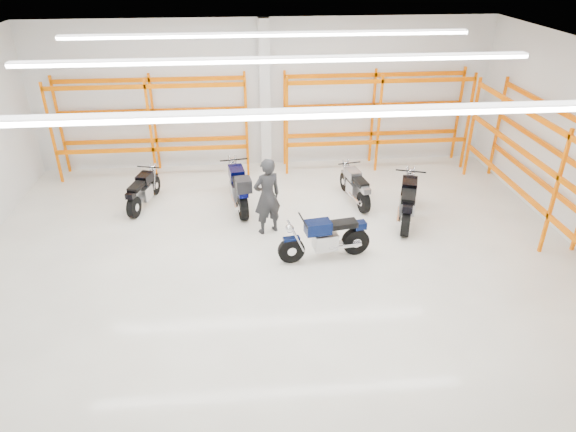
{
  "coord_description": "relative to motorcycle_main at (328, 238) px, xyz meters",
  "views": [
    {
      "loc": [
        -0.73,
        -9.6,
        6.43
      ],
      "look_at": [
        0.21,
        0.5,
        0.96
      ],
      "focal_mm": 32.0,
      "sensor_mm": 36.0,
      "label": 1
    }
  ],
  "objects": [
    {
      "name": "ground",
      "position": [
        -1.1,
        -0.23,
        -0.49
      ],
      "size": [
        14.0,
        14.0,
        0.0
      ],
      "primitive_type": "plane",
      "color": "beige",
      "rests_on": "ground"
    },
    {
      "name": "room_shell",
      "position": [
        -1.1,
        -0.2,
        2.79
      ],
      "size": [
        14.02,
        12.02,
        4.51
      ],
      "color": "white",
      "rests_on": "ground"
    },
    {
      "name": "motorcycle_main",
      "position": [
        0.0,
        0.0,
        0.0
      ],
      "size": [
        2.15,
        0.71,
        1.06
      ],
      "color": "black",
      "rests_on": "ground"
    },
    {
      "name": "motorcycle_back_a",
      "position": [
        -4.59,
        2.96,
        -0.05
      ],
      "size": [
        0.81,
        1.92,
        0.96
      ],
      "color": "black",
      "rests_on": "ground"
    },
    {
      "name": "motorcycle_back_b",
      "position": [
        -1.99,
        2.62,
        0.1
      ],
      "size": [
        0.83,
        2.41,
        1.24
      ],
      "color": "black",
      "rests_on": "ground"
    },
    {
      "name": "motorcycle_back_c",
      "position": [
        1.19,
        2.7,
        -0.04
      ],
      "size": [
        0.66,
        1.96,
        0.97
      ],
      "color": "black",
      "rests_on": "ground"
    },
    {
      "name": "motorcycle_back_d",
      "position": [
        2.28,
        1.49,
        0.04
      ],
      "size": [
        1.06,
        2.27,
        1.15
      ],
      "color": "black",
      "rests_on": "ground"
    },
    {
      "name": "standing_man",
      "position": [
        -1.3,
        1.29,
        0.48
      ],
      "size": [
        0.84,
        0.71,
        1.95
      ],
      "primitive_type": "imported",
      "rotation": [
        0.0,
        0.0,
        3.56
      ],
      "color": "black",
      "rests_on": "ground"
    },
    {
      "name": "structural_column",
      "position": [
        -1.1,
        5.59,
        1.76
      ],
      "size": [
        0.32,
        0.32,
        4.5
      ],
      "primitive_type": "cube",
      "color": "white",
      "rests_on": "ground"
    },
    {
      "name": "pallet_racking_back_left",
      "position": [
        -4.5,
        5.25,
        1.29
      ],
      "size": [
        5.67,
        0.87,
        3.0
      ],
      "color": "#FF5300",
      "rests_on": "ground"
    },
    {
      "name": "pallet_racking_back_right",
      "position": [
        2.3,
        5.25,
        1.29
      ],
      "size": [
        5.67,
        0.87,
        3.0
      ],
      "color": "#FF5300",
      "rests_on": "ground"
    },
    {
      "name": "pallet_racking_side",
      "position": [
        5.38,
        -0.23,
        1.32
      ],
      "size": [
        0.87,
        9.07,
        3.0
      ],
      "color": "#FF5300",
      "rests_on": "ground"
    }
  ]
}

